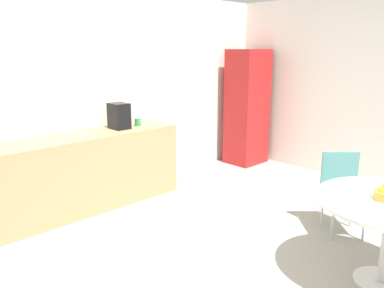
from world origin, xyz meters
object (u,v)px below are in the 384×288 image
Objects in this scene: locker_cabinet at (247,107)px; mug_white at (138,122)px; coffee_maker at (119,116)px; chair_teal at (342,183)px.

mug_white is at bearing 177.30° from locker_cabinet.
coffee_maker is at bearing 179.94° from mug_white.
coffee_maker is at bearing 115.67° from chair_teal.
mug_white is 0.40× the size of coffee_maker.
coffee_maker reaches higher than mug_white.
coffee_maker reaches higher than chair_teal.
chair_teal is 2.59× the size of coffee_maker.
mug_white is at bearing 109.95° from chair_teal.
chair_teal is 2.56m from mug_white.
coffee_maker is (-2.39, 0.10, 0.13)m from locker_cabinet.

